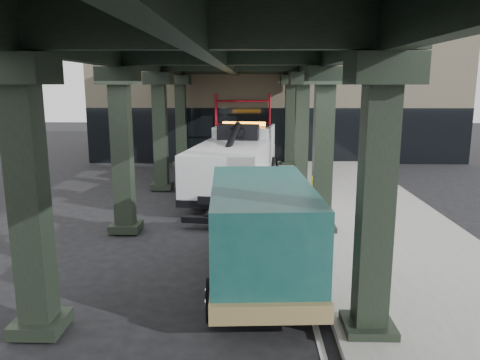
# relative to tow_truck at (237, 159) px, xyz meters

# --- Properties ---
(ground) EXTENTS (90.00, 90.00, 0.00)m
(ground) POSITION_rel_tow_truck_xyz_m (0.13, -7.56, -1.46)
(ground) COLOR black
(ground) RESTS_ON ground
(sidewalk) EXTENTS (5.00, 40.00, 0.15)m
(sidewalk) POSITION_rel_tow_truck_xyz_m (4.63, -5.56, -1.38)
(sidewalk) COLOR gray
(sidewalk) RESTS_ON ground
(lane_stripe) EXTENTS (0.12, 38.00, 0.01)m
(lane_stripe) POSITION_rel_tow_truck_xyz_m (1.83, -5.56, -1.45)
(lane_stripe) COLOR silver
(lane_stripe) RESTS_ON ground
(viaduct) EXTENTS (7.40, 32.00, 6.40)m
(viaduct) POSITION_rel_tow_truck_xyz_m (-0.27, -5.56, 4.00)
(viaduct) COLOR black
(viaduct) RESTS_ON ground
(building) EXTENTS (22.00, 10.00, 8.00)m
(building) POSITION_rel_tow_truck_xyz_m (2.13, 12.44, 2.54)
(building) COLOR #C6B793
(building) RESTS_ON ground
(scaffolding) EXTENTS (3.08, 0.88, 4.00)m
(scaffolding) POSITION_rel_tow_truck_xyz_m (0.13, 7.09, 0.65)
(scaffolding) COLOR #A80D1B
(scaffolding) RESTS_ON ground
(tow_truck) EXTENTS (3.69, 9.34, 2.99)m
(tow_truck) POSITION_rel_tow_truck_xyz_m (0.00, 0.00, 0.00)
(tow_truck) COLOR black
(tow_truck) RESTS_ON ground
(towed_van) EXTENTS (2.62, 5.97, 2.38)m
(towed_van) POSITION_rel_tow_truck_xyz_m (0.81, -9.12, -0.18)
(towed_van) COLOR #134643
(towed_van) RESTS_ON ground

